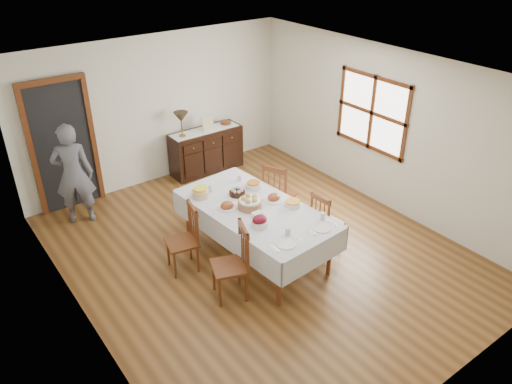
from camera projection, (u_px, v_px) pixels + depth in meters
ground at (260, 252)px, 7.25m from camera, size 6.00×6.00×0.00m
room_shell at (233, 141)px, 6.67m from camera, size 5.02×6.02×2.65m
dining_table at (255, 214)px, 6.83m from camera, size 1.35×2.40×0.80m
chair_left_near at (233, 262)px, 6.19m from camera, size 0.54×0.54×1.02m
chair_left_far at (185, 238)px, 6.69m from camera, size 0.47×0.47×0.96m
chair_right_near at (325, 221)px, 7.12m from camera, size 0.40×0.40×0.91m
chair_right_far at (278, 194)px, 7.67m from camera, size 0.58×0.58×1.04m
sideboard at (206, 151)px, 9.36m from camera, size 1.37×0.50×0.82m
person at (73, 171)px, 7.58m from camera, size 0.64×0.54×1.75m
bread_basket at (250, 203)px, 6.75m from camera, size 0.33×0.33×0.18m
egg_basket at (237, 192)px, 7.08m from camera, size 0.23×0.23×0.11m
ham_platter_a at (227, 206)px, 6.77m from camera, size 0.27×0.27×0.11m
ham_platter_b at (274, 198)px, 6.97m from camera, size 0.32×0.32×0.11m
beet_bowl at (260, 221)px, 6.36m from camera, size 0.22×0.22×0.15m
carrot_bowl at (253, 185)px, 7.26m from camera, size 0.24×0.24×0.10m
pineapple_bowl at (200, 193)px, 7.02m from camera, size 0.24×0.24×0.15m
casserole_dish at (292, 203)px, 6.81m from camera, size 0.22×0.22×0.08m
butter_dish at (257, 215)px, 6.56m from camera, size 0.15×0.10×0.07m
setting_left at (286, 240)px, 6.08m from camera, size 0.43×0.31×0.10m
setting_right at (322, 224)px, 6.39m from camera, size 0.43×0.31×0.10m
glass_far_a at (211, 188)px, 7.16m from camera, size 0.07×0.07×0.10m
glass_far_b at (240, 178)px, 7.46m from camera, size 0.07×0.07×0.09m
runner at (205, 130)px, 9.14m from camera, size 1.30×0.35×0.01m
table_lamp at (181, 118)px, 8.72m from camera, size 0.26×0.26×0.46m
picture_frame at (208, 124)px, 9.05m from camera, size 0.22×0.08×0.28m
deco_bowl at (226, 123)px, 9.41m from camera, size 0.20×0.20×0.06m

